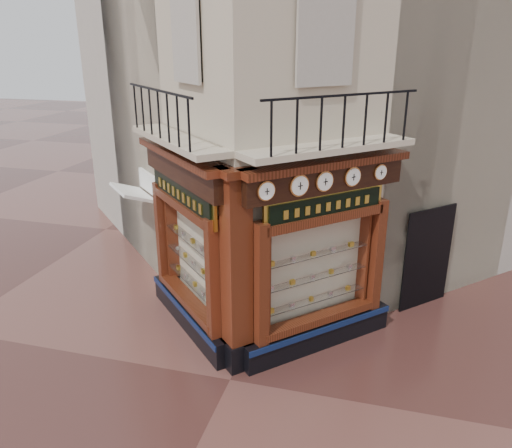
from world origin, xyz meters
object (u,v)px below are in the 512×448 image
(clock_a, at_px, (266,191))
(signboard_right, at_px, (326,206))
(awning, at_px, (140,278))
(corner_pilaster, at_px, (237,275))
(clock_c, at_px, (324,181))
(clock_b, at_px, (299,185))
(clock_e, at_px, (380,172))
(signboard_left, at_px, (181,194))
(clock_d, at_px, (353,177))

(clock_a, distance_m, signboard_right, 1.48)
(awning, bearing_deg, corner_pilaster, -173.91)
(clock_a, bearing_deg, clock_c, 0.00)
(signboard_right, bearing_deg, clock_b, -171.10)
(corner_pilaster, xyz_separation_m, clock_b, (1.04, 0.44, 1.67))
(clock_b, bearing_deg, clock_e, 0.00)
(clock_a, xyz_separation_m, signboard_left, (-2.02, 1.06, -0.52))
(clock_b, distance_m, clock_c, 0.55)
(clock_e, bearing_deg, awning, 123.96)
(clock_b, distance_m, signboard_right, 0.88)
(clock_b, xyz_separation_m, signboard_left, (-2.50, 0.58, -0.52))
(clock_d, relative_size, signboard_right, 0.19)
(clock_b, bearing_deg, awning, 106.81)
(clock_a, distance_m, clock_d, 1.89)
(corner_pilaster, height_order, clock_b, corner_pilaster)
(clock_d, height_order, clock_e, clock_d)
(corner_pilaster, bearing_deg, clock_d, -10.74)
(signboard_right, bearing_deg, awning, 114.23)
(clock_d, height_order, awning, clock_d)
(clock_b, relative_size, clock_d, 1.06)
(corner_pilaster, xyz_separation_m, awning, (-3.67, 2.96, -1.95))
(clock_a, bearing_deg, clock_e, 0.00)
(clock_b, relative_size, signboard_left, 0.18)
(clock_d, xyz_separation_m, clock_e, (0.49, 0.49, 0.00))
(signboard_right, bearing_deg, corner_pilaster, 169.75)
(awning, distance_m, signboard_left, 4.27)
(clock_c, xyz_separation_m, clock_e, (0.95, 0.95, -0.00))
(clock_b, relative_size, awning, 0.29)
(clock_d, bearing_deg, awning, 118.30)
(clock_d, distance_m, signboard_right, 0.73)
(awning, bearing_deg, clock_b, -163.19)
(clock_c, height_order, awning, clock_c)
(clock_c, height_order, clock_e, clock_c)
(signboard_right, bearing_deg, clock_e, -5.30)
(clock_d, relative_size, clock_e, 1.20)
(signboard_left, bearing_deg, clock_d, -130.29)
(corner_pilaster, height_order, signboard_left, corner_pilaster)
(clock_d, xyz_separation_m, awning, (-5.56, 1.67, -3.62))
(clock_e, bearing_deg, clock_b, -180.00)
(clock_e, relative_size, signboard_right, 0.16)
(clock_e, distance_m, signboard_left, 3.95)
(corner_pilaster, distance_m, clock_b, 2.02)
(clock_a, relative_size, clock_c, 0.91)
(signboard_left, bearing_deg, awning, 3.58)
(clock_c, xyz_separation_m, signboard_right, (0.03, 0.19, -0.52))
(clock_b, bearing_deg, corner_pilaster, 157.76)
(clock_a, xyz_separation_m, clock_b, (0.48, 0.48, 0.00))
(corner_pilaster, relative_size, clock_c, 10.37)
(signboard_right, bearing_deg, clock_a, -175.43)
(corner_pilaster, distance_m, signboard_right, 2.12)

